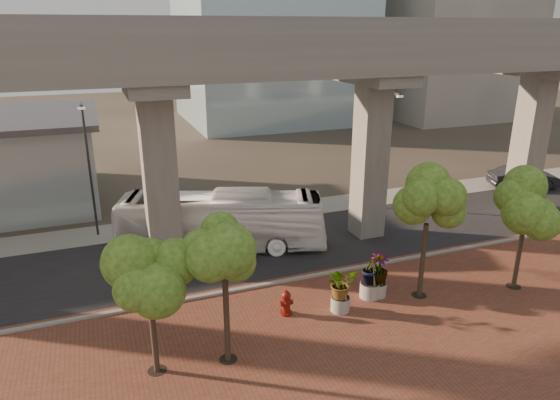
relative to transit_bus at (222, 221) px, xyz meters
name	(u,v)px	position (x,y,z in m)	size (l,w,h in m)	color
ground	(286,263)	(2.68, -3.10, -1.62)	(160.00, 160.00, 0.00)	#332D25
brick_plaza	(360,348)	(2.68, -11.10, -1.59)	(70.00, 13.00, 0.06)	brown
asphalt_road	(273,248)	(2.68, -1.10, -1.60)	(90.00, 8.00, 0.04)	black
curb_strip	(301,278)	(2.68, -5.10, -1.54)	(70.00, 0.25, 0.16)	gray
far_sidewalk	(245,215)	(2.68, 4.40, -1.59)	(90.00, 3.00, 0.06)	gray
transit_viaduct	(273,121)	(2.68, -1.10, 5.66)	(72.00, 5.60, 12.40)	gray
midrise_block	(452,26)	(40.68, 32.90, 10.38)	(18.00, 16.00, 24.00)	#A8A398
transit_bus	(222,221)	(0.00, 0.00, 0.00)	(2.73, 11.65, 3.25)	white
parked_car	(524,178)	(24.73, 2.55, -0.77)	(1.79, 5.16, 1.70)	black
fire_hydrant	(286,303)	(0.84, -7.85, -1.00)	(0.58, 0.52, 1.16)	#65110B
planter_front	(341,285)	(3.18, -8.42, -0.31)	(1.88, 1.88, 2.07)	gray
planter_right	(379,270)	(5.42, -7.84, -0.26)	(2.02, 2.02, 2.16)	#A09C90
planter_left	(371,271)	(4.99, -7.85, -0.21)	(2.03, 2.03, 2.23)	#9E9C8F
street_tree_far_west	(147,271)	(-4.97, -9.73, 2.51)	(3.32, 3.32, 5.61)	#413225
street_tree_near_west	(224,253)	(-2.37, -10.03, 2.89)	(3.00, 3.00, 5.85)	#413225
street_tree_near_east	(429,203)	(7.25, -8.56, 3.03)	(3.40, 3.40, 6.17)	#413225
street_tree_far_east	(527,206)	(12.04, -9.46, 2.57)	(3.21, 3.21, 5.61)	#413225
streetlamp_west	(89,162)	(-6.62, 4.29, 3.02)	(0.39, 1.15, 7.95)	#2A2A2F
streetlamp_east	(389,143)	(12.07, 2.29, 3.03)	(0.39, 1.15, 7.96)	#2F2F34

